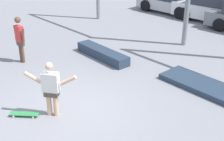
# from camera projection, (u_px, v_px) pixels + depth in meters

# --- Properties ---
(ground_plane) EXTENTS (36.00, 36.00, 0.00)m
(ground_plane) POSITION_uv_depth(u_px,v_px,m) (70.00, 110.00, 8.59)
(ground_plane) COLOR gray
(skateboarder) EXTENTS (1.19, 0.93, 1.53)m
(skateboarder) POSITION_uv_depth(u_px,v_px,m) (51.00, 87.00, 8.05)
(skateboarder) COLOR #DBAD89
(skateboarder) RESTS_ON ground_plane
(skateboard) EXTENTS (0.71, 0.69, 0.08)m
(skateboard) POSITION_uv_depth(u_px,v_px,m) (24.00, 114.00, 8.31)
(skateboard) COLOR #338C4C
(skateboard) RESTS_ON ground_plane
(grind_box) EXTENTS (2.58, 0.65, 0.36)m
(grind_box) POSITION_uv_depth(u_px,v_px,m) (102.00, 54.00, 11.96)
(grind_box) COLOR #28384C
(grind_box) RESTS_ON ground_plane
(manual_pad) EXTENTS (2.77, 1.10, 0.17)m
(manual_pad) POSITION_uv_depth(u_px,v_px,m) (203.00, 86.00, 9.75)
(manual_pad) COLOR #28384C
(manual_pad) RESTS_ON ground_plane
(parked_car_silver) EXTENTS (3.99, 2.07, 1.27)m
(parked_car_silver) POSITION_uv_depth(u_px,v_px,m) (171.00, 2.00, 18.29)
(parked_car_silver) COLOR #B7BABF
(parked_car_silver) RESTS_ON ground_plane
(parked_car_white) EXTENTS (4.50, 2.15, 1.36)m
(parked_car_white) POSITION_uv_depth(u_px,v_px,m) (214.00, 9.00, 16.44)
(parked_car_white) COLOR white
(parked_car_white) RESTS_ON ground_plane
(bystander) EXTENTS (0.67, 0.22, 1.72)m
(bystander) POSITION_uv_depth(u_px,v_px,m) (20.00, 37.00, 11.29)
(bystander) COLOR brown
(bystander) RESTS_ON ground_plane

